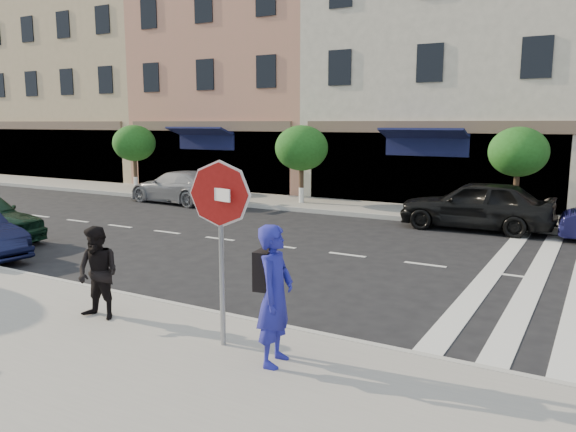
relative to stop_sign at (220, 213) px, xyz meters
The scene contains 14 objects.
ground 3.45m from the stop_sign, 109.97° to the left, with size 120.00×120.00×0.00m, color black.
sidewalk_near 2.50m from the stop_sign, 129.17° to the right, with size 60.00×4.50×0.15m, color gray.
sidewalk_far 13.77m from the stop_sign, 93.97° to the left, with size 60.00×3.00×0.15m, color gray.
building_west_far 30.42m from the stop_sign, 139.50° to the left, with size 12.00×9.00×12.00m, color #CEAF84.
building_west_mid 23.47m from the stop_sign, 121.36° to the left, with size 10.00×9.00×14.00m, color tan.
building_centre 19.94m from the stop_sign, 94.21° to the left, with size 11.00×9.00×11.00m, color beige.
street_tree_wa 20.07m from the stop_sign, 138.13° to the left, with size 2.00×2.00×3.05m.
street_tree_wb 14.65m from the stop_sign, 113.93° to the left, with size 2.10×2.10×3.06m.
street_tree_c 13.55m from the stop_sign, 81.27° to the left, with size 1.90×1.90×3.04m.
stop_sign is the anchor object (origin of this frame).
photographer 1.40m from the stop_sign, ahead, with size 0.68×0.45×1.88m, color navy.
walker 2.67m from the stop_sign, behind, with size 0.74×0.58×1.53m, color black.
car_far_left 15.99m from the stop_sign, 132.77° to the left, with size 1.90×4.66×1.35m, color gray.
car_far_mid 11.82m from the stop_sign, 84.34° to the left, with size 1.86×4.62×1.57m, color black.
Camera 1 is at (5.56, -8.79, 3.32)m, focal length 35.00 mm.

